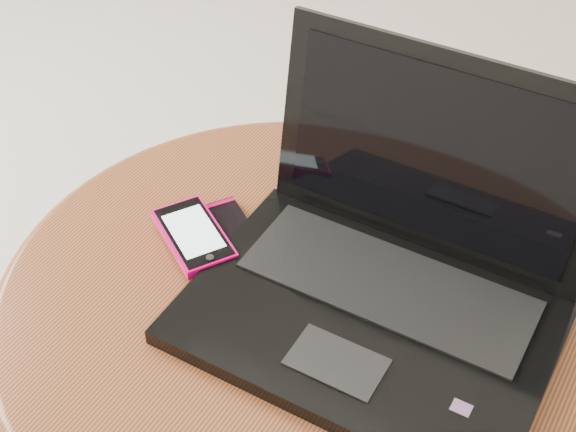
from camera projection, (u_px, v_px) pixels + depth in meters
The scene contains 4 objects.
table at pixel (290, 354), 0.92m from camera, with size 0.62×0.62×0.49m.
laptop at pixel (387, 272), 0.80m from camera, with size 0.36×0.30×0.23m.
phone_black at pixel (228, 235), 0.90m from camera, with size 0.12×0.11×0.01m.
phone_pink at pixel (194, 235), 0.88m from camera, with size 0.12×0.11×0.01m.
Camera 1 is at (0.30, -0.56, 1.12)m, focal length 50.74 mm.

